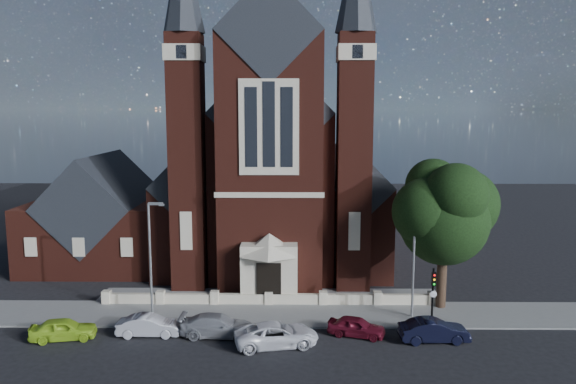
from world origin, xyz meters
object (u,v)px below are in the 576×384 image
street_lamp_left (151,253)px  car_navy (434,331)px  traffic_signal (433,289)px  car_silver_a (149,325)px  parish_hall (103,221)px  car_lime_van (63,329)px  street_lamp_right (415,253)px  car_silver_b (218,325)px  car_dark_red (356,327)px  street_tree (447,215)px  car_white_suv (276,334)px  church (276,171)px

street_lamp_left → car_navy: 19.26m
traffic_signal → car_silver_a: size_ratio=0.99×
parish_hall → car_silver_a: size_ratio=3.03×
car_lime_van → car_navy: 23.13m
street_lamp_right → car_lime_van: (-22.69, -3.87, -3.91)m
traffic_signal → car_silver_b: bearing=-173.3°
car_dark_red → traffic_signal: bearing=-55.8°
car_silver_a → car_dark_red: 13.20m
street_tree → car_silver_b: size_ratio=2.23×
car_dark_red → car_navy: 4.78m
car_silver_a → street_tree: bearing=-77.6°
parish_hall → traffic_signal: (27.00, -15.57, -1.43)m
car_navy → traffic_signal: bearing=-14.0°
street_lamp_left → car_silver_b: (4.90, -3.23, -3.90)m
traffic_signal → car_navy: traffic_signal is taller
traffic_signal → car_silver_b: traffic_signal is taller
street_lamp_right → car_dark_red: (-4.27, -3.12, -3.98)m
street_lamp_right → car_white_suv: street_lamp_right is taller
car_silver_a → car_silver_b: (4.37, -0.03, 0.03)m
car_silver_a → car_silver_b: 4.37m
church → car_silver_a: bearing=-108.4°
street_tree → car_dark_red: street_tree is taller
car_navy → car_lime_van: bearing=86.9°
street_lamp_right → parish_hall: bearing=151.8°
car_silver_b → car_white_suv: size_ratio=0.93×
car_lime_van → car_white_suv: car_white_suv is taller
street_lamp_left → car_silver_a: street_lamp_left is taller
street_lamp_right → car_silver_a: (-17.47, -3.19, -3.93)m
parish_hall → car_lime_van: (3.40, -17.87, -3.33)m
car_silver_b → car_navy: size_ratio=1.12×
traffic_signal → street_tree: bearing=64.1°
street_tree → street_lamp_right: 3.84m
parish_hall → car_white_suv: size_ratio=2.37×
street_lamp_right → car_white_suv: bearing=-153.4°
car_white_suv → car_silver_a: bearing=67.9°
street_lamp_left → car_silver_a: (0.53, -3.19, -3.93)m
street_tree → car_silver_a: size_ratio=2.65×
traffic_signal → car_lime_van: size_ratio=1.00×
parish_hall → street_tree: 31.27m
traffic_signal → car_white_suv: size_ratio=0.78×
parish_hall → street_tree: bearing=-23.3°
car_silver_b → street_tree: bearing=-71.0°
street_tree → car_dark_red: 10.46m
street_lamp_right → traffic_signal: bearing=-60.0°
car_silver_b → car_navy: car_navy is taller
car_silver_b → car_dark_red: size_ratio=1.31×
parish_hall → street_lamp_right: (26.09, -14.00, 0.59)m
street_tree → traffic_signal: size_ratio=2.67×
church → street_lamp_right: church is taller
street_lamp_left → car_silver_a: bearing=-80.6°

